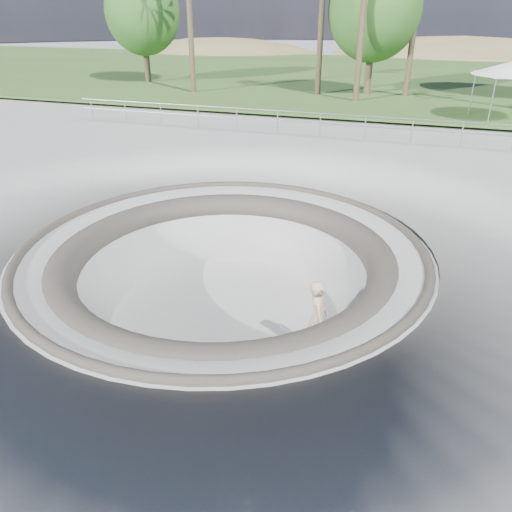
% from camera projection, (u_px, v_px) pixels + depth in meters
% --- Properties ---
extents(ground, '(180.00, 180.00, 0.00)m').
position_uv_depth(ground, '(223.00, 248.00, 12.58)').
color(ground, '#ADACA7').
rests_on(ground, ground).
extents(skate_bowl, '(14.00, 14.00, 4.10)m').
position_uv_depth(skate_bowl, '(225.00, 309.00, 13.40)').
color(skate_bowl, '#ADACA7').
rests_on(skate_bowl, ground).
extents(grass_strip, '(180.00, 36.00, 0.12)m').
position_uv_depth(grass_strip, '(373.00, 76.00, 41.35)').
color(grass_strip, '#395522').
rests_on(grass_strip, ground).
extents(distant_hills, '(103.20, 45.00, 28.60)m').
position_uv_depth(distant_hills, '(417.00, 116.00, 63.24)').
color(distant_hills, brown).
rests_on(distant_hills, ground).
extents(safety_railing, '(25.00, 0.06, 1.03)m').
position_uv_depth(safety_railing, '(320.00, 124.00, 22.46)').
color(safety_railing, '#999CA1').
rests_on(safety_railing, ground).
extents(skateboard, '(0.89, 0.44, 0.09)m').
position_uv_depth(skateboard, '(315.00, 354.00, 11.69)').
color(skateboard, olive).
rests_on(skateboard, ground).
extents(skater, '(0.65, 0.81, 1.93)m').
position_uv_depth(skater, '(317.00, 318.00, 11.25)').
color(skater, tan).
rests_on(skater, skateboard).
extents(bushy_tree_left, '(5.47, 4.97, 7.89)m').
position_uv_depth(bushy_tree_left, '(142.00, 12.00, 35.88)').
color(bushy_tree_left, brown).
rests_on(bushy_tree_left, ground).
extents(bushy_tree_mid, '(5.71, 5.19, 8.23)m').
position_uv_depth(bushy_tree_mid, '(375.00, 9.00, 30.63)').
color(bushy_tree_mid, brown).
rests_on(bushy_tree_mid, ground).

